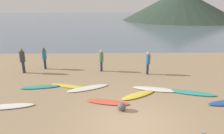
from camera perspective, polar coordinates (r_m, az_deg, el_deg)
name	(u,v)px	position (r m, az deg, el deg)	size (l,w,h in m)	color
ground_plane	(118,60)	(17.55, 1.79, 2.15)	(120.00, 120.00, 0.20)	#997C5B
ocean_water	(110,18)	(69.08, -0.54, 13.73)	(140.00, 100.00, 0.01)	slate
headland_hill	(180,5)	(63.52, 18.74, 16.44)	(32.68, 32.68, 8.67)	#28382B
surfboard_0	(6,107)	(10.56, -28.04, -9.94)	(2.52, 0.52, 0.09)	white
surfboard_1	(40,87)	(12.14, -19.77, -5.36)	(2.21, 0.48, 0.08)	teal
surfboard_2	(72,86)	(11.75, -11.48, -5.45)	(2.64, 0.45, 0.06)	yellow
surfboard_3	(88,88)	(11.37, -6.88, -5.98)	(2.41, 0.59, 0.07)	silver
surfboard_4	(107,102)	(9.77, -1.30, -9.93)	(2.10, 0.53, 0.09)	#D84C38
surfboard_5	(138,95)	(10.56, 7.50, -7.87)	(2.08, 0.55, 0.09)	yellow
surfboard_6	(155,89)	(11.39, 12.24, -6.19)	(2.49, 0.58, 0.09)	silver
surfboard_7	(191,93)	(11.52, 21.65, -6.80)	(2.47, 0.54, 0.09)	teal
person_0	(44,56)	(15.23, -18.77, 2.88)	(0.32, 0.32, 1.60)	#2D2D38
person_1	(148,61)	(13.52, 10.20, 1.66)	(0.31, 0.31, 1.56)	#2D2D38
person_2	(101,59)	(13.95, -3.09, 2.37)	(0.31, 0.31, 1.54)	#2D2D38
person_3	(22,59)	(14.84, -24.21, 2.19)	(0.35, 0.35, 1.72)	#2D2D38
beach_rock_near	(122,107)	(9.06, 2.81, -11.25)	(0.38, 0.38, 0.38)	#524C51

